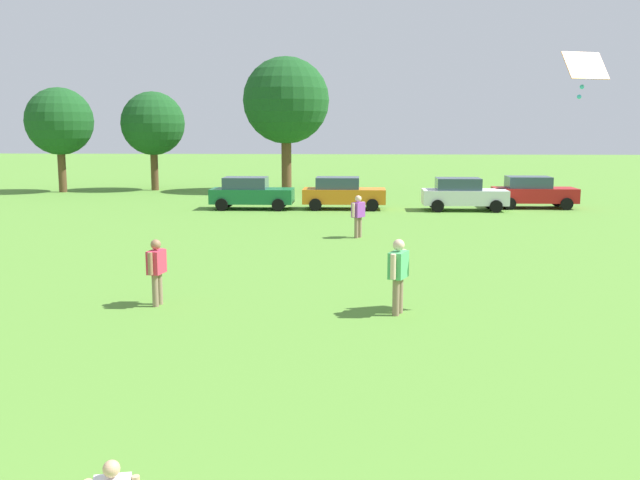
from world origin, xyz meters
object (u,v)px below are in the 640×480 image
at_px(bystander_near_trees, 358,213).
at_px(tree_far_left, 59,122).
at_px(kite, 585,69).
at_px(parked_car_red_3, 533,192).
at_px(adult_bystander, 398,270).
at_px(bystander_midfield, 157,266).
at_px(parked_car_white_2, 463,194).
at_px(parked_car_green_0, 251,193).
at_px(parked_car_orange_1, 343,193).
at_px(tree_center, 153,124).
at_px(tree_far_right, 286,101).

height_order(bystander_near_trees, tree_far_left, tree_far_left).
height_order(kite, parked_car_red_3, kite).
bearing_deg(parked_car_red_3, adult_bystander, -110.28).
height_order(bystander_midfield, parked_car_white_2, parked_car_white_2).
xyz_separation_m(parked_car_green_0, parked_car_white_2, (11.04, -0.02, 0.00)).
xyz_separation_m(kite, parked_car_orange_1, (-5.94, 20.73, -4.71)).
bearing_deg(bystander_near_trees, parked_car_green_0, 64.55).
xyz_separation_m(parked_car_white_2, tree_far_left, (-24.97, 9.17, 3.76)).
height_order(parked_car_green_0, parked_car_red_3, same).
height_order(adult_bystander, parked_car_green_0, adult_bystander).
bearing_deg(bystander_midfield, bystander_near_trees, 165.51).
bearing_deg(tree_far_left, kite, -50.19).
xyz_separation_m(adult_bystander, parked_car_white_2, (4.40, 21.04, -0.19)).
xyz_separation_m(tree_center, tree_far_right, (9.07, -0.49, 1.48)).
bearing_deg(adult_bystander, parked_car_white_2, -169.62).
relative_size(bystander_midfield, tree_far_right, 0.18).
bearing_deg(tree_far_right, parked_car_green_0, -94.55).
bearing_deg(bystander_midfield, tree_center, -154.75).
relative_size(parked_car_orange_1, parked_car_red_3, 1.00).
bearing_deg(parked_car_white_2, tree_far_left, 159.84).
bearing_deg(adult_bystander, tree_far_left, -123.56).
height_order(tree_far_left, tree_center, tree_far_left).
bearing_deg(bystander_midfield, parked_car_orange_1, 178.33).
xyz_separation_m(parked_car_orange_1, tree_far_right, (-3.99, 10.16, 5.11)).
bearing_deg(parked_car_green_0, bystander_midfield, -87.60).
xyz_separation_m(bystander_near_trees, tree_far_right, (-4.85, 19.95, 4.98)).
relative_size(parked_car_orange_1, parked_car_white_2, 1.00).
relative_size(bystander_near_trees, parked_car_orange_1, 0.39).
height_order(bystander_near_trees, parked_car_white_2, parked_car_white_2).
bearing_deg(tree_far_left, parked_car_orange_1, -25.37).
bearing_deg(parked_car_green_0, adult_bystander, -72.52).
bearing_deg(tree_far_right, bystander_near_trees, -76.35).
distance_m(bystander_near_trees, bystander_midfield, 12.02).
bearing_deg(parked_car_red_3, tree_far_right, 147.19).
bearing_deg(bystander_near_trees, parked_car_orange_1, 38.79).
bearing_deg(tree_center, bystander_midfield, -73.85).
bearing_deg(adult_bystander, tree_center, -132.84).
bearing_deg(kite, tree_center, 121.20).
xyz_separation_m(bystander_near_trees, parked_car_red_3, (9.24, 10.87, -0.13)).
relative_size(bystander_near_trees, tree_far_right, 0.19).
height_order(adult_bystander, kite, kite).
distance_m(bystander_near_trees, tree_far_left, 27.33).
distance_m(parked_car_orange_1, tree_far_right, 12.05).
bearing_deg(parked_car_red_3, kite, -100.79).
distance_m(kite, tree_center, 36.70).
bearing_deg(tree_center, parked_car_red_3, -22.46).
height_order(bystander_midfield, parked_car_orange_1, parked_car_orange_1).
bearing_deg(tree_center, adult_bystander, -65.04).
bearing_deg(parked_car_white_2, tree_far_right, 134.38).
xyz_separation_m(adult_bystander, tree_far_right, (-5.81, 31.47, 4.92)).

